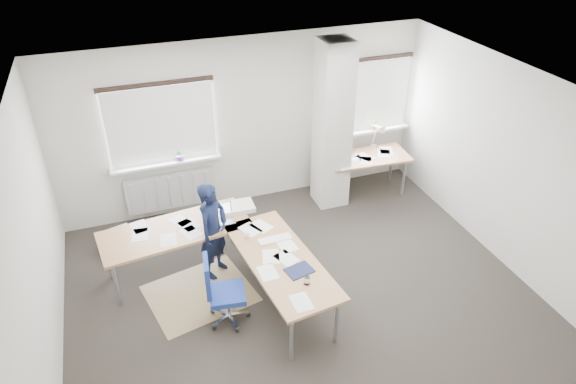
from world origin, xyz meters
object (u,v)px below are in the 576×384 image
object	(u,v)px
desk_side	(367,158)
task_chair	(225,304)
person	(213,231)
desk_main	(229,244)

from	to	relation	value
desk_side	task_chair	xyz separation A→B (m)	(-3.05, -2.16, -0.41)
task_chair	person	bearing A→B (deg)	92.50
desk_side	desk_main	bearing A→B (deg)	-147.17
desk_side	task_chair	distance (m)	3.76
desk_main	person	bearing A→B (deg)	106.48
desk_main	task_chair	xyz separation A→B (m)	(-0.24, -0.62, -0.42)
person	desk_main	bearing A→B (deg)	-112.14
desk_side	person	world-z (taller)	person
desk_main	desk_side	bearing A→B (deg)	22.10
desk_side	person	bearing A→B (deg)	-153.49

